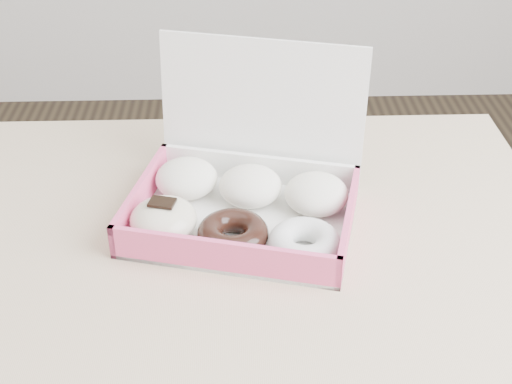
{
  "coord_description": "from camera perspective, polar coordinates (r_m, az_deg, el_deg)",
  "views": [
    {
      "loc": [
        0.2,
        -0.6,
        1.27
      ],
      "look_at": [
        0.22,
        0.11,
        0.8
      ],
      "focal_mm": 50.0,
      "sensor_mm": 36.0,
      "label": 1
    }
  ],
  "objects": [
    {
      "name": "table",
      "position": [
        0.87,
        -14.61,
        -11.5
      ],
      "size": [
        1.2,
        0.8,
        0.75
      ],
      "color": "tan",
      "rests_on": "ground"
    },
    {
      "name": "donut_box",
      "position": [
        0.88,
        -1.07,
        -0.37
      ],
      "size": [
        0.32,
        0.28,
        0.2
      ],
      "rotation": [
        0.0,
        0.0,
        -0.25
      ],
      "color": "white",
      "rests_on": "table"
    }
  ]
}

